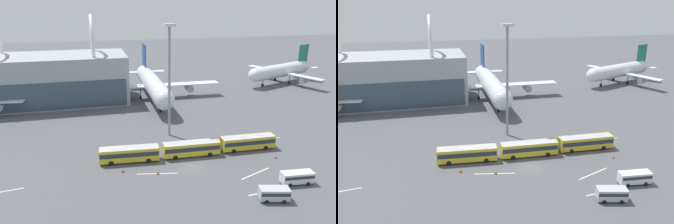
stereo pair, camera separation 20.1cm
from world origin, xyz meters
TOP-DOWN VIEW (x-y plane):
  - ground_plane at (0.00, 0.00)m, footprint 440.00×440.00m
  - airliner_at_gate_far at (1.37, 47.88)m, footprint 46.04×43.05m
  - airliner_parked_remote at (55.29, 58.25)m, footprint 33.67×32.99m
  - shuttle_bus_0 at (-11.68, 5.41)m, footprint 12.17×3.55m
  - shuttle_bus_1 at (1.30, 4.95)m, footprint 12.10×3.11m
  - shuttle_bus_2 at (14.28, 5.04)m, footprint 12.06×2.95m
  - service_van_foreground at (16.29, -10.07)m, footprint 5.93×2.55m
  - service_van_crossing at (9.54, -13.79)m, footprint 5.21×3.19m
  - floodlight_mast at (-0.51, 16.93)m, footprint 2.46×2.46m
  - lane_stripe_0 at (10.89, -5.18)m, footprint 7.28×3.05m
  - lane_stripe_1 at (-7.28, -0.79)m, footprint 7.68×1.70m
  - lane_stripe_2 at (9.38, -11.33)m, footprint 6.49×0.94m
  - lane_stripe_4 at (19.57, 8.31)m, footprint 10.54×2.00m
  - traffic_cone_0 at (18.02, -0.39)m, footprint 0.45×0.45m
  - traffic_cone_1 at (-7.10, -0.95)m, footprint 0.52×0.52m
  - traffic_cone_2 at (-13.51, 1.30)m, footprint 0.57×0.57m

SIDE VIEW (x-z plane):
  - ground_plane at x=0.00m, z-range 0.00..0.00m
  - lane_stripe_0 at x=10.89m, z-range 0.00..0.01m
  - lane_stripe_1 at x=-7.28m, z-range 0.00..0.01m
  - lane_stripe_2 at x=9.38m, z-range 0.00..0.01m
  - lane_stripe_4 at x=19.57m, z-range 0.00..0.01m
  - traffic_cone_1 at x=-7.10m, z-range -0.01..0.59m
  - traffic_cone_2 at x=-13.51m, z-range -0.01..0.65m
  - traffic_cone_0 at x=18.02m, z-range -0.01..0.73m
  - service_van_crossing at x=9.54m, z-range 0.20..2.43m
  - service_van_foreground at x=16.29m, z-range 0.21..2.47m
  - shuttle_bus_0 at x=-11.68m, z-range 0.28..3.35m
  - shuttle_bus_1 at x=1.30m, z-range 0.28..3.35m
  - shuttle_bus_2 at x=14.28m, z-range 0.28..3.35m
  - airliner_parked_remote at x=55.29m, z-range -2.11..12.04m
  - airliner_at_gate_far at x=1.37m, z-range -2.77..13.42m
  - floodlight_mast at x=-0.51m, z-range 3.51..29.86m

